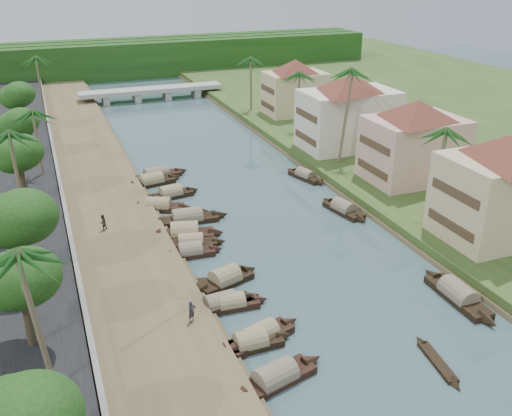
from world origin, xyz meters
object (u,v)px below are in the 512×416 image
object	(u,v)px
building_near	(507,185)
sampan_1	(251,343)
bridge	(152,91)
person_near	(191,312)
sampan_0	(275,378)

from	to	relation	value
building_near	sampan_1	bearing A→B (deg)	-167.23
bridge	person_near	distance (m)	77.83
sampan_0	bridge	bearing A→B (deg)	68.83
sampan_1	bridge	bearing A→B (deg)	82.45
building_near	sampan_0	bearing A→B (deg)	-159.45
bridge	sampan_1	size ratio (longest dim) A/B	4.18
sampan_0	building_near	bearing A→B (deg)	5.56
sampan_0	person_near	bearing A→B (deg)	99.72
bridge	sampan_0	bearing A→B (deg)	-96.18
building_near	sampan_0	size ratio (longest dim) A/B	1.77
bridge	building_near	bearing A→B (deg)	-75.61
building_near	sampan_0	distance (m)	30.65
person_near	sampan_0	bearing A→B (deg)	-96.56
building_near	person_near	world-z (taller)	building_near
bridge	sampan_1	world-z (taller)	bridge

